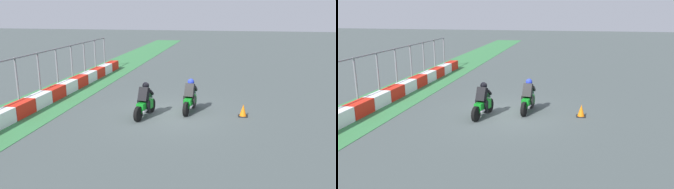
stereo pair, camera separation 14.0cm
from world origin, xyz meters
TOP-DOWN VIEW (x-y plane):
  - ground_plane at (0.00, 0.00)m, footprint 120.00×120.00m
  - grass_verge at (0.00, 6.49)m, footprint 72.00×3.59m
  - track_barrier at (-0.00, 6.29)m, footprint 21.97×0.60m
  - perimeter_fence at (-0.00, 7.33)m, footprint 23.20×0.10m
  - rider_lane_a at (0.54, -0.87)m, footprint 2.04×0.59m
  - rider_lane_b at (-0.54, 0.96)m, footprint 2.03×0.61m
  - traffic_cone at (0.27, -3.23)m, footprint 0.40×0.40m

SIDE VIEW (x-z plane):
  - ground_plane at x=0.00m, z-range 0.00..0.00m
  - grass_verge at x=0.00m, z-range 0.00..0.02m
  - traffic_cone at x=0.27m, z-range -0.02..0.52m
  - track_barrier at x=0.00m, z-range 0.00..0.64m
  - rider_lane_a at x=0.54m, z-range -0.13..1.38m
  - rider_lane_b at x=-0.54m, z-range -0.13..1.38m
  - perimeter_fence at x=0.00m, z-range 0.24..2.60m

